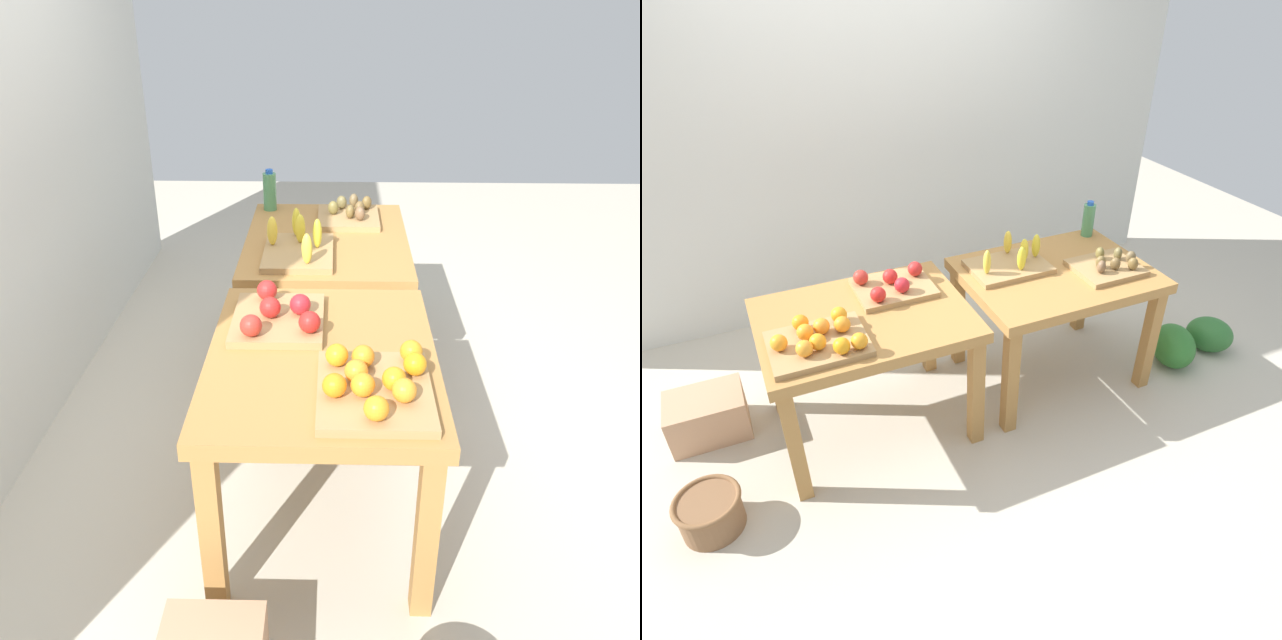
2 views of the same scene
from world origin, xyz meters
TOP-DOWN VIEW (x-y plane):
  - ground_plane at (0.00, 0.00)m, footprint 8.00×8.00m
  - display_table_left at (-0.56, 0.00)m, footprint 1.04×0.80m
  - display_table_right at (0.56, 0.00)m, footprint 1.04×0.80m
  - orange_bin at (-0.81, -0.17)m, footprint 0.44×0.36m
  - apple_bin at (-0.35, 0.17)m, footprint 0.41×0.35m
  - banana_crate at (0.33, 0.13)m, footprint 0.44×0.32m
  - kiwi_bin at (0.82, -0.12)m, footprint 0.36×0.32m
  - water_bottle at (0.98, 0.32)m, footprint 0.07×0.07m
  - watermelon_pile at (1.47, -0.24)m, footprint 0.68×0.41m

SIDE VIEW (x-z plane):
  - ground_plane at x=0.00m, z-range 0.00..0.00m
  - watermelon_pile at x=1.47m, z-range -0.01..0.25m
  - display_table_left at x=-0.56m, z-range 0.26..0.98m
  - display_table_right at x=0.56m, z-range 0.26..0.98m
  - kiwi_bin at x=0.82m, z-range 0.70..0.81m
  - apple_bin at x=-0.35m, z-range 0.71..0.82m
  - banana_crate at x=0.33m, z-range 0.68..0.85m
  - orange_bin at x=-0.81m, z-range 0.71..0.82m
  - water_bottle at x=0.98m, z-range 0.72..0.94m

